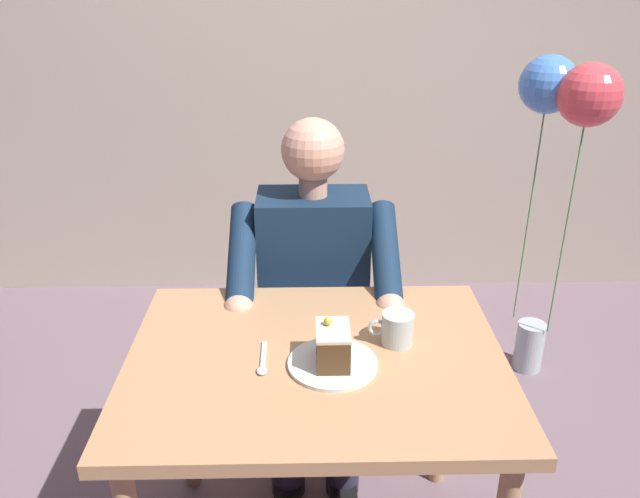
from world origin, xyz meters
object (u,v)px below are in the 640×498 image
dining_table (316,387)px  coffee_cup (397,328)px  chair (313,305)px  balloon_display (564,129)px  dessert_spoon (263,363)px  cake_slice (333,345)px  seated_person (314,297)px

dining_table → coffee_cup: coffee_cup is taller
coffee_cup → chair: bearing=-70.9°
dining_table → balloon_display: (-0.93, -0.94, 0.44)m
dessert_spoon → balloon_display: size_ratio=0.11×
chair → dessert_spoon: chair is taller
chair → cake_slice: chair is taller
chair → coffee_cup: size_ratio=7.54×
dessert_spoon → balloon_display: balloon_display is taller
coffee_cup → dessert_spoon: bearing=14.7°
dining_table → chair: size_ratio=1.07×
dining_table → balloon_display: balloon_display is taller
coffee_cup → balloon_display: 1.17m
balloon_display → dining_table: bearing=45.3°
chair → coffee_cup: (-0.21, 0.60, 0.27)m
chair → dessert_spoon: (0.13, 0.69, 0.23)m
dining_table → seated_person: size_ratio=0.80×
chair → balloon_display: (-0.93, -0.28, 0.57)m
balloon_display → seated_person: bearing=26.1°
cake_slice → balloon_display: (-0.89, -0.98, 0.28)m
dessert_spoon → seated_person: bearing=-104.3°
dining_table → chair: (0.00, -0.66, -0.13)m
seated_person → balloon_display: size_ratio=0.90×
coffee_cup → balloon_display: size_ratio=0.09×
coffee_cup → balloon_display: (-0.72, -0.88, 0.30)m
chair → coffee_cup: chair is taller
dining_table → seated_person: 0.48m
dining_table → coffee_cup: (-0.21, -0.06, 0.14)m
dining_table → chair: bearing=-90.0°
dessert_spoon → balloon_display: (-1.06, -0.97, 0.34)m
seated_person → cake_slice: seated_person is taller
chair → seated_person: size_ratio=0.75×
dining_table → cake_slice: 0.16m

